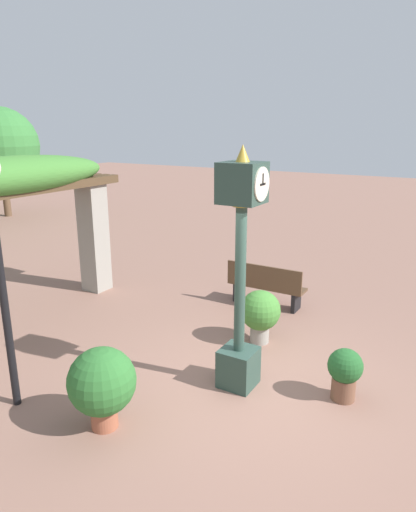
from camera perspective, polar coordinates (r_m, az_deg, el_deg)
ground_plane at (r=6.74m, az=5.56°, el=-16.08°), size 60.00×60.00×0.00m
pedestal_clock at (r=6.09m, az=4.06°, el=-2.04°), size 0.52×0.57×3.35m
pergola at (r=8.90m, az=-23.19°, el=6.76°), size 4.91×1.08×3.07m
potted_plant_near_left at (r=7.78m, az=6.55°, el=-7.02°), size 0.68×0.68×0.92m
potted_plant_near_right at (r=5.81m, az=-13.11°, el=-15.23°), size 0.83×0.83×1.04m
potted_plant_far_left at (r=6.53m, az=16.73°, el=-13.65°), size 0.47×0.47×0.73m
park_bench at (r=9.37m, az=7.21°, el=-3.67°), size 0.42×1.60×0.89m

